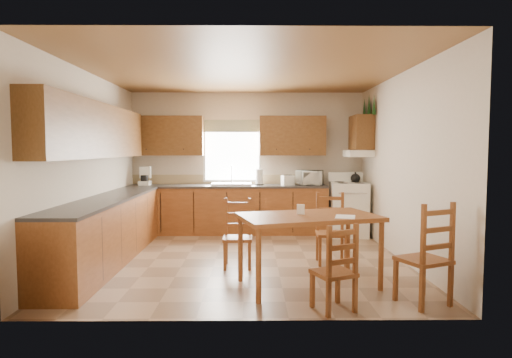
{
  "coord_description": "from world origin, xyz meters",
  "views": [
    {
      "loc": [
        0.09,
        -6.14,
        1.6
      ],
      "look_at": [
        0.15,
        0.3,
        1.15
      ],
      "focal_mm": 30.0,
      "sensor_mm": 36.0,
      "label": 1
    }
  ],
  "objects_px": {
    "chair_near_left": "(334,267)",
    "chair_far_right": "(331,229)",
    "microwave": "(309,178)",
    "dining_table": "(308,250)",
    "stove": "(349,210)",
    "chair_far_left": "(238,234)",
    "chair_near_right": "(423,253)"
  },
  "relations": [
    {
      "from": "microwave",
      "to": "chair_far_right",
      "type": "relative_size",
      "value": 0.47
    },
    {
      "from": "stove",
      "to": "chair_far_left",
      "type": "relative_size",
      "value": 1.05
    },
    {
      "from": "dining_table",
      "to": "chair_near_right",
      "type": "xyz_separation_m",
      "value": [
        1.11,
        -0.59,
        0.11
      ]
    },
    {
      "from": "microwave",
      "to": "stove",
      "type": "bearing_deg",
      "value": -7.0
    },
    {
      "from": "microwave",
      "to": "chair_far_right",
      "type": "distance_m",
      "value": 2.28
    },
    {
      "from": "dining_table",
      "to": "chair_far_right",
      "type": "distance_m",
      "value": 1.07
    },
    {
      "from": "chair_near_left",
      "to": "chair_far_right",
      "type": "height_order",
      "value": "chair_far_right"
    },
    {
      "from": "chair_far_right",
      "to": "chair_near_left",
      "type": "bearing_deg",
      "value": -97.16
    },
    {
      "from": "chair_near_left",
      "to": "microwave",
      "type": "bearing_deg",
      "value": -117.83
    },
    {
      "from": "microwave",
      "to": "chair_far_left",
      "type": "relative_size",
      "value": 0.51
    },
    {
      "from": "dining_table",
      "to": "chair_near_right",
      "type": "bearing_deg",
      "value": -43.7
    },
    {
      "from": "dining_table",
      "to": "chair_far_right",
      "type": "bearing_deg",
      "value": 49.56
    },
    {
      "from": "microwave",
      "to": "chair_near_right",
      "type": "xyz_separation_m",
      "value": [
        0.68,
        -3.77,
        -0.53
      ]
    },
    {
      "from": "stove",
      "to": "chair_far_left",
      "type": "distance_m",
      "value": 2.91
    },
    {
      "from": "chair_far_left",
      "to": "chair_far_right",
      "type": "height_order",
      "value": "chair_far_right"
    },
    {
      "from": "chair_near_right",
      "to": "chair_far_left",
      "type": "distance_m",
      "value": 2.4
    },
    {
      "from": "stove",
      "to": "chair_far_right",
      "type": "distance_m",
      "value": 2.06
    },
    {
      "from": "chair_far_right",
      "to": "microwave",
      "type": "bearing_deg",
      "value": 93.04
    },
    {
      "from": "dining_table",
      "to": "chair_far_right",
      "type": "height_order",
      "value": "chair_far_right"
    },
    {
      "from": "dining_table",
      "to": "chair_far_right",
      "type": "relative_size",
      "value": 1.6
    },
    {
      "from": "dining_table",
      "to": "chair_near_right",
      "type": "relative_size",
      "value": 1.47
    },
    {
      "from": "stove",
      "to": "dining_table",
      "type": "xyz_separation_m",
      "value": [
        -1.13,
        -2.91,
        -0.06
      ]
    },
    {
      "from": "chair_near_right",
      "to": "chair_far_left",
      "type": "xyz_separation_m",
      "value": [
        -1.96,
        1.38,
        -0.07
      ]
    },
    {
      "from": "stove",
      "to": "microwave",
      "type": "height_order",
      "value": "microwave"
    },
    {
      "from": "stove",
      "to": "microwave",
      "type": "xyz_separation_m",
      "value": [
        -0.7,
        0.26,
        0.58
      ]
    },
    {
      "from": "stove",
      "to": "chair_far_right",
      "type": "xyz_separation_m",
      "value": [
        -0.68,
        -1.94,
        0.01
      ]
    },
    {
      "from": "microwave",
      "to": "chair_far_right",
      "type": "height_order",
      "value": "microwave"
    },
    {
      "from": "chair_near_right",
      "to": "chair_near_left",
      "type": "bearing_deg",
      "value": -13.41
    },
    {
      "from": "microwave",
      "to": "chair_far_left",
      "type": "xyz_separation_m",
      "value": [
        -1.29,
        -2.38,
        -0.6
      ]
    },
    {
      "from": "stove",
      "to": "chair_near_left",
      "type": "relative_size",
      "value": 1.11
    },
    {
      "from": "chair_near_left",
      "to": "chair_near_right",
      "type": "relative_size",
      "value": 0.82
    },
    {
      "from": "chair_near_right",
      "to": "chair_far_right",
      "type": "bearing_deg",
      "value": -90.7
    }
  ]
}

